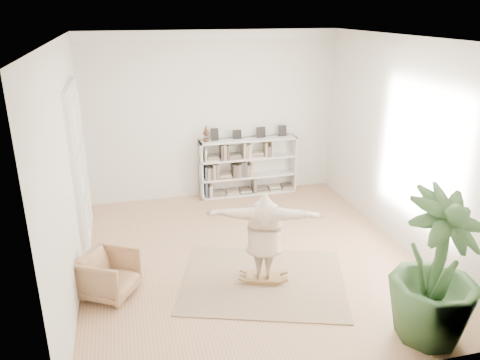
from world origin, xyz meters
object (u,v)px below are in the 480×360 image
at_px(bookshelf, 248,167).
at_px(rocker_board, 263,277).
at_px(person, 264,234).
at_px(houseplant, 437,269).
at_px(armchair, 109,275).

distance_m(bookshelf, rocker_board, 3.73).
xyz_separation_m(person, houseplant, (1.69, -1.75, 0.17)).
bearing_deg(houseplant, armchair, 153.58).
bearing_deg(bookshelf, armchair, -131.97).
xyz_separation_m(armchair, houseplant, (3.99, -1.98, 0.66)).
distance_m(person, houseplant, 2.44).
xyz_separation_m(rocker_board, person, (0.00, 0.00, 0.76)).
bearing_deg(armchair, houseplant, -86.58).
relative_size(bookshelf, rocker_board, 3.71).
bearing_deg(rocker_board, bookshelf, 97.28).
bearing_deg(person, armchair, 13.16).
relative_size(bookshelf, houseplant, 1.11).
distance_m(bookshelf, person, 3.69).
height_order(rocker_board, houseplant, houseplant).
height_order(bookshelf, armchair, bookshelf).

